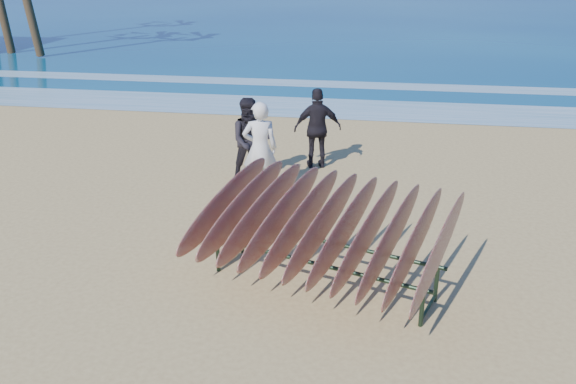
% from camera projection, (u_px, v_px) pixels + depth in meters
% --- Properties ---
extents(ground, '(120.00, 120.00, 0.00)m').
position_uv_depth(ground, '(279.00, 275.00, 8.63)').
color(ground, tan).
rests_on(ground, ground).
extents(ocean, '(160.00, 160.00, 0.00)m').
position_uv_depth(ocean, '(377.00, 0.00, 59.14)').
color(ocean, navy).
rests_on(ocean, ground).
extents(foam_near, '(160.00, 160.00, 0.00)m').
position_uv_depth(foam_near, '(338.00, 108.00, 17.81)').
color(foam_near, white).
rests_on(foam_near, ground).
extents(foam_far, '(160.00, 160.00, 0.00)m').
position_uv_depth(foam_far, '(347.00, 85.00, 21.02)').
color(foam_far, white).
rests_on(foam_far, ground).
extents(surfboard_rack, '(3.78, 3.34, 1.47)m').
position_uv_depth(surfboard_rack, '(323.00, 225.00, 8.03)').
color(surfboard_rack, black).
rests_on(surfboard_rack, ground).
extents(person_white, '(0.73, 0.56, 1.77)m').
position_uv_depth(person_white, '(260.00, 149.00, 11.23)').
color(person_white, silver).
rests_on(person_white, ground).
extents(person_dark_a, '(1.00, 0.90, 1.68)m').
position_uv_depth(person_dark_a, '(251.00, 141.00, 11.86)').
color(person_dark_a, black).
rests_on(person_dark_a, ground).
extents(person_dark_b, '(1.06, 0.64, 1.68)m').
position_uv_depth(person_dark_b, '(318.00, 128.00, 12.68)').
color(person_dark_b, black).
rests_on(person_dark_b, ground).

